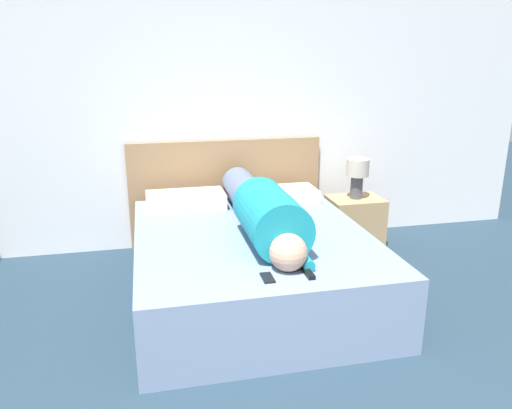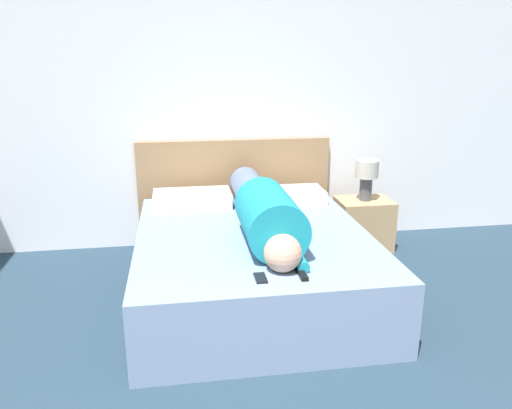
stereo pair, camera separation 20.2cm
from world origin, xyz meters
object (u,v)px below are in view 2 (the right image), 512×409
object	(u,v)px
nightstand	(363,224)
person_lying	(264,211)
cell_phone	(260,278)
bed	(253,264)
table_lamp	(367,175)
pillow_near_headboard	(192,199)
tv_remote	(302,274)
pillow_second	(288,195)

from	to	relation	value
nightstand	person_lying	distance (m)	1.38
nightstand	cell_phone	bearing A→B (deg)	-128.24
bed	table_lamp	xyz separation A→B (m)	(1.13, 0.76, 0.44)
table_lamp	cell_phone	bearing A→B (deg)	-128.24
bed	table_lamp	distance (m)	1.43
nightstand	table_lamp	size ratio (longest dim) A/B	1.32
pillow_near_headboard	tv_remote	xyz separation A→B (m)	(0.57, -1.49, -0.05)
tv_remote	cell_phone	world-z (taller)	tv_remote
pillow_second	pillow_near_headboard	bearing A→B (deg)	180.00
pillow_second	tv_remote	xyz separation A→B (m)	(-0.25, -1.49, -0.04)
bed	nightstand	world-z (taller)	bed
bed	table_lamp	world-z (taller)	table_lamp
bed	pillow_second	size ratio (longest dim) A/B	3.23
person_lying	pillow_second	size ratio (longest dim) A/B	2.84
nightstand	pillow_second	bearing A→B (deg)	-177.18
nightstand	cell_phone	world-z (taller)	cell_phone
nightstand	person_lying	size ratio (longest dim) A/B	0.28
bed	pillow_near_headboard	xyz separation A→B (m)	(-0.40, 0.72, 0.30)
table_lamp	cell_phone	size ratio (longest dim) A/B	2.77
table_lamp	person_lying	distance (m)	1.31
pillow_near_headboard	tv_remote	world-z (taller)	pillow_near_headboard
nightstand	tv_remote	xyz separation A→B (m)	(-0.96, -1.52, 0.27)
person_lying	pillow_near_headboard	xyz separation A→B (m)	(-0.47, 0.74, -0.11)
person_lying	pillow_second	distance (m)	0.83
nightstand	person_lying	world-z (taller)	person_lying
pillow_second	nightstand	bearing A→B (deg)	2.82
person_lying	cell_phone	distance (m)	0.77
nightstand	table_lamp	xyz separation A→B (m)	(0.00, 0.00, 0.46)
pillow_second	tv_remote	distance (m)	1.51
bed	tv_remote	world-z (taller)	tv_remote
bed	pillow_near_headboard	size ratio (longest dim) A/B	3.07
pillow_near_headboard	pillow_second	distance (m)	0.81
person_lying	tv_remote	world-z (taller)	person_lying
nightstand	bed	bearing A→B (deg)	-146.13
bed	cell_phone	distance (m)	0.81
pillow_near_headboard	cell_phone	world-z (taller)	pillow_near_headboard
person_lying	bed	bearing A→B (deg)	162.66
bed	pillow_near_headboard	distance (m)	0.88
cell_phone	pillow_near_headboard	bearing A→B (deg)	102.42
tv_remote	pillow_second	bearing A→B (deg)	80.58
tv_remote	bed	bearing A→B (deg)	102.35
bed	nightstand	bearing A→B (deg)	33.87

